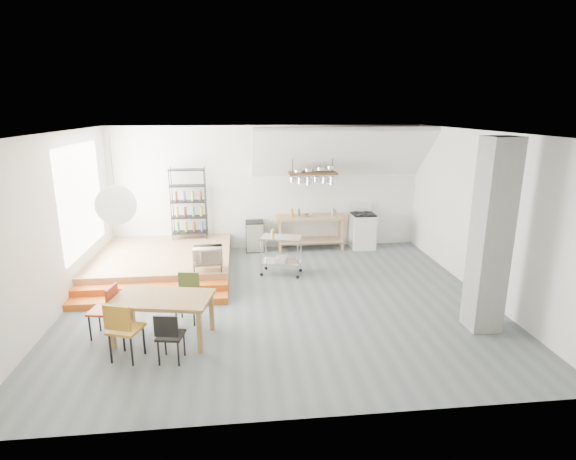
{
  "coord_description": "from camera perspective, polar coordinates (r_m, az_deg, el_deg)",
  "views": [
    {
      "loc": [
        -0.71,
        -8.06,
        3.6
      ],
      "look_at": [
        0.25,
        0.8,
        1.19
      ],
      "focal_mm": 28.0,
      "sensor_mm": 36.0,
      "label": 1
    }
  ],
  "objects": [
    {
      "name": "bowl",
      "position": [
        11.6,
        2.46,
        1.87
      ],
      "size": [
        0.28,
        0.28,
        0.06
      ],
      "primitive_type": "imported",
      "rotation": [
        0.0,
        0.0,
        0.23
      ],
      "color": "silver",
      "rests_on": "kitchen_counter"
    },
    {
      "name": "dining_table",
      "position": [
        7.46,
        -15.67,
        -8.76
      ],
      "size": [
        1.67,
        1.14,
        0.73
      ],
      "rotation": [
        0.0,
        0.0,
        -0.2
      ],
      "color": "olive",
      "rests_on": "ground"
    },
    {
      "name": "chair_mustard",
      "position": [
        7.05,
        -20.28,
        -11.43
      ],
      "size": [
        0.54,
        0.54,
        0.93
      ],
      "rotation": [
        0.0,
        0.0,
        2.82
      ],
      "color": "#AA741D",
      "rests_on": "ground"
    },
    {
      "name": "wall_left",
      "position": [
        8.94,
        -27.6,
        0.46
      ],
      "size": [
        0.04,
        7.0,
        3.2
      ],
      "primitive_type": "cube",
      "color": "silver",
      "rests_on": "ground"
    },
    {
      "name": "slope_ceiling",
      "position": [
        11.3,
        6.77,
        9.71
      ],
      "size": [
        4.4,
        1.44,
        1.32
      ],
      "primitive_type": "cube",
      "rotation": [
        -0.73,
        0.0,
        0.0
      ],
      "color": "white",
      "rests_on": "wall_back"
    },
    {
      "name": "pot_rack",
      "position": [
        11.26,
        3.29,
        6.83
      ],
      "size": [
        1.2,
        0.5,
        1.43
      ],
      "color": "#412A1A",
      "rests_on": "ceiling"
    },
    {
      "name": "ceiling",
      "position": [
        8.11,
        -1.19,
        12.31
      ],
      "size": [
        8.0,
        7.0,
        0.02
      ],
      "primitive_type": "cube",
      "color": "white",
      "rests_on": "wall_back"
    },
    {
      "name": "kitchen_counter",
      "position": [
        11.74,
        2.88,
        0.45
      ],
      "size": [
        1.8,
        0.6,
        0.91
      ],
      "color": "#A17350",
      "rests_on": "ground"
    },
    {
      "name": "chair_black",
      "position": [
        6.85,
        -14.88,
        -12.58
      ],
      "size": [
        0.42,
        0.42,
        0.79
      ],
      "rotation": [
        0.0,
        0.0,
        2.97
      ],
      "color": "black",
      "rests_on": "ground"
    },
    {
      "name": "step_upper",
      "position": [
        9.32,
        -16.94,
        -7.39
      ],
      "size": [
        3.0,
        0.35,
        0.27
      ],
      "primitive_type": "cube",
      "color": "#C55717",
      "rests_on": "ground"
    },
    {
      "name": "rolling_cart",
      "position": [
        9.98,
        -0.86,
        -2.57
      ],
      "size": [
        0.98,
        0.72,
        0.87
      ],
      "rotation": [
        0.0,
        0.0,
        -0.29
      ],
      "color": "silver",
      "rests_on": "ground"
    },
    {
      "name": "microwave",
      "position": [
        9.3,
        -10.16,
        -3.1
      ],
      "size": [
        0.59,
        0.41,
        0.32
      ],
      "primitive_type": "imported",
      "rotation": [
        0.0,
        0.0,
        0.02
      ],
      "color": "beige",
      "rests_on": "microwave_shelf"
    },
    {
      "name": "platform",
      "position": [
        10.77,
        -15.46,
        -3.82
      ],
      "size": [
        3.0,
        3.0,
        0.4
      ],
      "primitive_type": "cube",
      "color": "#A17350",
      "rests_on": "ground"
    },
    {
      "name": "paper_lantern",
      "position": [
        7.24,
        -21.0,
        2.97
      ],
      "size": [
        0.6,
        0.6,
        0.6
      ],
      "primitive_type": "sphere",
      "color": "white",
      "rests_on": "ceiling"
    },
    {
      "name": "floor",
      "position": [
        8.86,
        -1.07,
        -8.83
      ],
      "size": [
        8.0,
        8.0,
        0.0
      ],
      "primitive_type": "plane",
      "color": "#576164",
      "rests_on": "ground"
    },
    {
      "name": "step_lower",
      "position": [
        9.03,
        -17.3,
        -8.62
      ],
      "size": [
        3.0,
        0.35,
        0.13
      ],
      "primitive_type": "cube",
      "color": "#C55717",
      "rests_on": "ground"
    },
    {
      "name": "stove",
      "position": [
        12.08,
        9.44,
        -0.03
      ],
      "size": [
        0.6,
        0.6,
        1.18
      ],
      "color": "white",
      "rests_on": "ground"
    },
    {
      "name": "wall_right",
      "position": [
        9.55,
        23.54,
        1.78
      ],
      "size": [
        0.04,
        7.0,
        3.2
      ],
      "primitive_type": "cube",
      "color": "silver",
      "rests_on": "ground"
    },
    {
      "name": "mini_fridge",
      "position": [
        11.72,
        -4.24,
        -0.78
      ],
      "size": [
        0.46,
        0.46,
        0.79
      ],
      "primitive_type": "cube",
      "color": "black",
      "rests_on": "ground"
    },
    {
      "name": "microwave_shelf",
      "position": [
        9.35,
        -10.1,
        -4.15
      ],
      "size": [
        0.6,
        0.4,
        0.16
      ],
      "color": "#A17350",
      "rests_on": "platform"
    },
    {
      "name": "wire_shelving",
      "position": [
        11.56,
        -12.5,
        3.45
      ],
      "size": [
        0.88,
        0.38,
        1.8
      ],
      "color": "black",
      "rests_on": "platform"
    },
    {
      "name": "window_pane",
      "position": [
        10.27,
        -24.71,
        3.65
      ],
      "size": [
        0.02,
        2.5,
        2.2
      ],
      "primitive_type": "cube",
      "color": "white",
      "rests_on": "wall_left"
    },
    {
      "name": "concrete_column",
      "position": [
        7.95,
        24.36,
        -0.81
      ],
      "size": [
        0.5,
        0.5,
        3.2
      ],
      "primitive_type": "cube",
      "color": "gray",
      "rests_on": "ground"
    },
    {
      "name": "chair_olive",
      "position": [
        8.05,
        -12.61,
        -7.82
      ],
      "size": [
        0.45,
        0.45,
        0.85
      ],
      "rotation": [
        0.0,
        0.0,
        -0.18
      ],
      "color": "#53622E",
      "rests_on": "ground"
    },
    {
      "name": "chair_red",
      "position": [
        7.88,
        -22.04,
        -9.03
      ],
      "size": [
        0.46,
        0.46,
        0.87
      ],
      "rotation": [
        0.0,
        0.0,
        -1.75
      ],
      "color": "#AC3318",
      "rests_on": "ground"
    },
    {
      "name": "wall_back",
      "position": [
        11.76,
        -2.65,
        5.34
      ],
      "size": [
        8.0,
        0.04,
        3.2
      ],
      "primitive_type": "cube",
      "color": "silver",
      "rests_on": "ground"
    }
  ]
}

